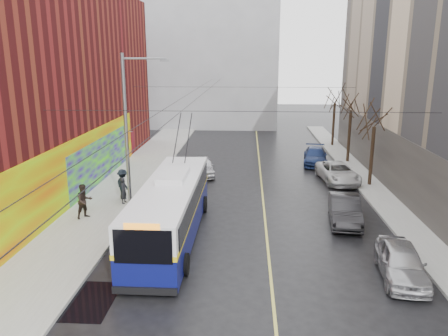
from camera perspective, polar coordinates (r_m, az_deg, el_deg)
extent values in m
plane|color=black|center=(16.31, 1.04, -18.34)|extent=(140.00, 140.00, 0.00)
cube|color=gray|center=(28.45, -14.37, -3.97)|extent=(4.00, 60.00, 0.15)
cube|color=gray|center=(28.46, 20.48, -4.44)|extent=(2.00, 60.00, 0.15)
cube|color=#BFB74C|center=(29.10, 5.04, -3.30)|extent=(0.12, 50.00, 0.01)
cube|color=#D15304|center=(26.79, -19.89, -1.23)|extent=(0.08, 28.00, 4.00)
cube|color=#38059F|center=(32.29, -15.71, 0.93)|extent=(0.06, 12.00, 3.20)
cube|color=#4C4742|center=(30.08, 21.47, 0.28)|extent=(0.06, 36.00, 4.00)
cube|color=gray|center=(59.07, -3.24, 14.55)|extent=(20.00, 12.00, 18.00)
cylinder|color=slate|center=(25.03, -12.63, 4.12)|extent=(0.20, 0.20, 9.00)
cube|color=#5D0D16|center=(25.00, -11.81, 3.44)|extent=(0.04, 0.60, 1.10)
cylinder|color=slate|center=(24.36, -10.38, 13.89)|extent=(2.40, 0.10, 0.10)
cube|color=slate|center=(24.13, -7.75, 13.75)|extent=(0.50, 0.22, 0.12)
cylinder|color=black|center=(29.15, -5.36, 9.18)|extent=(0.02, 60.00, 0.02)
cylinder|color=black|center=(29.02, -3.38, 9.20)|extent=(0.02, 60.00, 0.02)
cylinder|color=black|center=(19.86, 1.78, 7.40)|extent=(18.00, 0.02, 0.02)
cylinder|color=black|center=(35.80, 2.43, 10.51)|extent=(18.00, 0.02, 0.02)
cylinder|color=black|center=(31.63, 18.72, 1.36)|extent=(0.24, 0.24, 4.20)
cylinder|color=black|center=(38.26, 16.02, 3.94)|extent=(0.24, 0.24, 4.48)
cylinder|color=black|center=(45.03, 14.10, 5.49)|extent=(0.24, 0.24, 4.37)
cube|color=black|center=(17.74, -17.92, -16.15)|extent=(2.29, 2.84, 0.01)
ellipsoid|color=slate|center=(22.28, -0.72, 12.16)|extent=(0.44, 0.20, 0.12)
ellipsoid|color=slate|center=(25.24, -1.36, 11.38)|extent=(0.44, 0.20, 0.12)
ellipsoid|color=slate|center=(23.72, -4.24, 7.33)|extent=(0.44, 0.20, 0.12)
cube|color=#0B0F53|center=(21.97, -6.89, -6.84)|extent=(2.52, 11.38, 1.42)
cube|color=silver|center=(21.53, -7.00, -3.54)|extent=(2.52, 11.38, 1.23)
cube|color=yellow|center=(21.73, -6.95, -5.09)|extent=(2.56, 11.42, 0.21)
cube|color=black|center=(16.39, -10.57, -10.13)|extent=(2.18, 0.05, 1.33)
cube|color=black|center=(26.97, -4.84, -0.12)|extent=(2.18, 0.05, 1.14)
cube|color=black|center=(21.82, -10.23, -3.69)|extent=(0.09, 10.42, 0.95)
cube|color=black|center=(21.37, -3.68, -3.86)|extent=(0.09, 10.42, 0.95)
cube|color=silver|center=(22.21, -6.62, -0.93)|extent=(1.34, 2.85, 0.28)
cube|color=black|center=(17.15, -10.33, -15.52)|extent=(2.46, 0.13, 0.28)
cylinder|color=black|center=(19.04, -12.64, -11.98)|extent=(0.29, 0.95, 0.95)
cylinder|color=black|center=(18.53, -5.12, -12.42)|extent=(0.29, 0.95, 0.95)
cylinder|color=black|center=(25.84, -8.08, -4.59)|extent=(0.29, 0.95, 0.95)
cylinder|color=black|center=(25.47, -2.62, -4.74)|extent=(0.29, 0.95, 0.95)
cylinder|color=black|center=(25.15, -6.16, 4.10)|extent=(0.07, 3.29, 2.33)
cylinder|color=black|center=(25.05, -4.66, 4.09)|extent=(0.07, 3.29, 2.33)
imported|color=#ABACB0|center=(19.51, 22.14, -11.30)|extent=(2.12, 4.33, 1.42)
imported|color=black|center=(24.69, 15.49, -5.27)|extent=(2.05, 4.58, 1.46)
imported|color=silver|center=(32.49, 14.64, -0.57)|extent=(2.79, 5.16, 1.38)
imported|color=navy|center=(37.44, 11.84, 1.53)|extent=(2.48, 4.89, 1.36)
imported|color=#B8B8BE|center=(33.25, -2.80, 0.24)|extent=(2.31, 4.30, 1.39)
imported|color=black|center=(27.10, -12.96, -2.86)|extent=(0.46, 0.63, 1.60)
imported|color=black|center=(25.18, -17.78, -4.14)|extent=(1.16, 1.18, 1.92)
imported|color=black|center=(27.89, -13.06, -2.06)|extent=(1.36, 1.36, 1.89)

